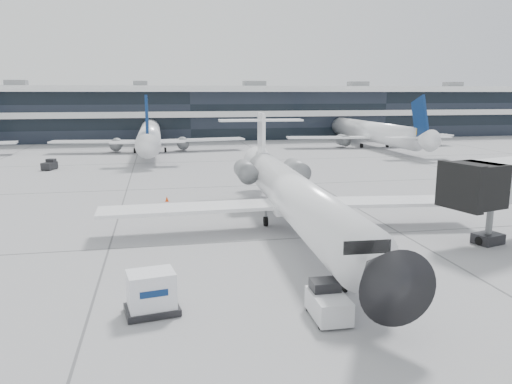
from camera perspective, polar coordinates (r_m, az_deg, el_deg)
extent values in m
plane|color=gray|center=(33.83, 0.71, -5.53)|extent=(220.00, 220.00, 0.00)
cube|color=black|center=(113.99, -7.86, 8.76)|extent=(170.00, 22.00, 10.00)
cylinder|color=white|center=(34.94, 4.52, -0.60)|extent=(4.22, 27.35, 3.06)
cone|color=black|center=(20.97, 14.11, -9.06)|extent=(3.20, 3.31, 3.06)
cone|color=white|center=(49.82, 0.48, 3.39)|extent=(3.06, 3.75, 2.91)
cube|color=white|center=(35.33, -7.67, -1.86)|extent=(12.56, 3.29, 0.25)
cube|color=white|center=(38.48, 14.87, -1.06)|extent=(12.74, 4.33, 0.25)
cylinder|color=slate|center=(43.48, -1.19, 2.38)|extent=(1.87, 3.93, 1.70)
cylinder|color=slate|center=(44.29, 4.65, 2.51)|extent=(1.87, 3.93, 1.70)
cube|color=white|center=(48.88, 0.62, 6.05)|extent=(0.44, 2.96, 5.11)
cube|color=white|center=(49.20, 0.53, 8.21)|extent=(8.24, 2.16, 0.18)
cylinder|color=black|center=(25.64, 10.00, -10.56)|extent=(0.23, 0.64, 0.64)
cylinder|color=black|center=(37.29, 1.12, -3.36)|extent=(0.30, 0.74, 0.73)
cylinder|color=black|center=(38.00, 6.19, -3.14)|extent=(0.30, 0.74, 0.73)
cube|color=black|center=(34.32, 23.77, 0.76)|extent=(3.28, 3.69, 2.73)
cylinder|color=slate|center=(36.14, 25.11, -3.28)|extent=(0.43, 0.43, 2.73)
cube|color=black|center=(36.39, 24.97, -4.84)|extent=(2.06, 1.79, 0.68)
cube|color=silver|center=(22.64, 8.29, -12.71)|extent=(1.48, 2.48, 1.01)
cube|color=black|center=(22.87, 7.87, -10.62)|extent=(1.24, 1.02, 0.56)
cylinder|color=black|center=(23.40, 6.06, -12.83)|extent=(0.21, 0.50, 0.49)
cylinder|color=black|center=(23.76, 8.99, -12.52)|extent=(0.21, 0.50, 0.49)
cylinder|color=black|center=(21.85, 7.46, -14.69)|extent=(0.21, 0.50, 0.49)
cylinder|color=black|center=(22.23, 10.58, -14.31)|extent=(0.21, 0.50, 0.49)
cube|color=black|center=(23.57, -11.78, -13.00)|extent=(2.61, 2.11, 0.29)
cube|color=white|center=(23.19, -11.88, -10.83)|extent=(2.27, 1.85, 1.64)
cone|color=#F6430C|center=(46.38, -10.15, -0.77)|extent=(0.32, 0.32, 0.50)
cube|color=#F6430C|center=(46.43, -10.14, -1.05)|extent=(0.41, 0.41, 0.03)
cube|color=black|center=(69.89, -22.54, 2.80)|extent=(1.87, 2.42, 0.87)
cube|color=black|center=(70.24, -22.38, 3.33)|extent=(1.29, 1.16, 0.48)
cylinder|color=black|center=(70.86, -22.59, 2.64)|extent=(0.30, 0.46, 0.43)
cylinder|color=black|center=(70.34, -21.84, 2.64)|extent=(0.30, 0.46, 0.43)
cylinder|color=black|center=(69.54, -23.22, 2.44)|extent=(0.30, 0.46, 0.43)
cylinder|color=black|center=(69.01, -22.45, 2.44)|extent=(0.30, 0.46, 0.43)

